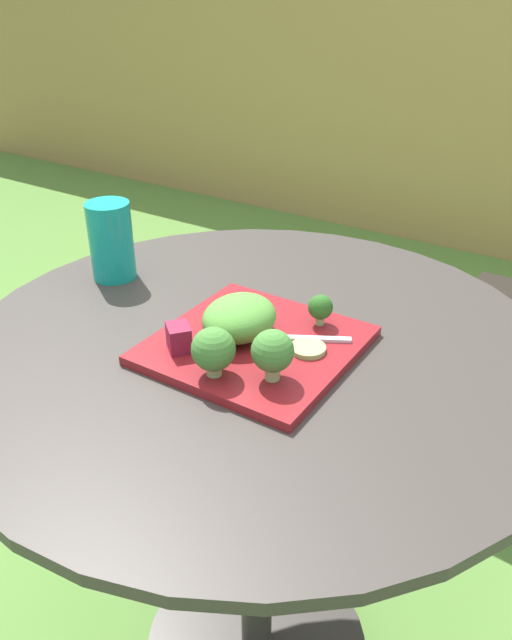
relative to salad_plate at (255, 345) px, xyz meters
name	(u,v)px	position (x,y,z in m)	size (l,w,h in m)	color
patio_table	(257,480)	(-0.01, 0.03, -0.29)	(0.88, 0.88, 0.75)	#38332D
salad_plate	(255,345)	(0.00, 0.00, 0.00)	(0.27, 0.27, 0.01)	maroon
drinking_glass	(112,245)	(-0.34, 0.07, 0.05)	(0.08, 0.08, 0.13)	#149989
fork	(286,338)	(0.03, 0.03, 0.01)	(0.14, 0.09, 0.00)	silver
lettuce_mound	(239,318)	(-0.03, 0.00, 0.04)	(0.10, 0.12, 0.06)	#519338
broccoli_floret_0	(273,352)	(0.07, -0.07, 0.05)	(0.06, 0.06, 0.07)	#99B770
broccoli_floret_1	(213,350)	(0.00, -0.10, 0.04)	(0.06, 0.06, 0.07)	#99B770
broccoli_floret_2	(320,308)	(0.05, 0.09, 0.03)	(0.04, 0.04, 0.05)	#99B770
cucumber_slice_0	(308,349)	(0.08, 0.02, 0.01)	(0.05, 0.05, 0.01)	#8EB766
beet_chunk_0	(179,338)	(-0.08, -0.08, 0.03)	(0.04, 0.03, 0.04)	maroon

